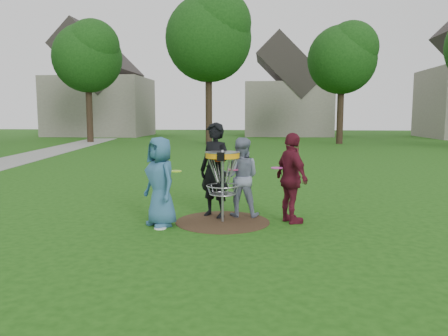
# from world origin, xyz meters

# --- Properties ---
(ground) EXTENTS (100.00, 100.00, 0.00)m
(ground) POSITION_xyz_m (0.00, 0.00, 0.00)
(ground) COLOR #19470F
(ground) RESTS_ON ground
(dirt_patch) EXTENTS (1.80, 1.80, 0.01)m
(dirt_patch) POSITION_xyz_m (0.00, 0.00, 0.00)
(dirt_patch) COLOR #47331E
(dirt_patch) RESTS_ON ground
(player_blue) EXTENTS (0.93, 0.94, 1.64)m
(player_blue) POSITION_xyz_m (-1.11, -0.38, 0.82)
(player_blue) COLOR #305F84
(player_blue) RESTS_ON ground
(player_black) EXTENTS (0.82, 0.74, 1.88)m
(player_black) POSITION_xyz_m (-0.19, 0.41, 0.94)
(player_black) COLOR black
(player_black) RESTS_ON ground
(player_grey) EXTENTS (0.80, 0.64, 1.59)m
(player_grey) POSITION_xyz_m (0.32, 0.52, 0.79)
(player_grey) COLOR gray
(player_grey) RESTS_ON ground
(player_maroon) EXTENTS (0.82, 1.08, 1.71)m
(player_maroon) POSITION_xyz_m (1.30, 0.06, 0.85)
(player_maroon) COLOR maroon
(player_maroon) RESTS_ON ground
(disc_on_grass) EXTENTS (0.22, 0.22, 0.02)m
(disc_on_grass) POSITION_xyz_m (-1.07, -0.61, 0.01)
(disc_on_grass) COLOR white
(disc_on_grass) RESTS_ON ground
(disc_golf_basket) EXTENTS (0.66, 0.67, 1.38)m
(disc_golf_basket) POSITION_xyz_m (0.00, -0.00, 1.02)
(disc_golf_basket) COLOR #9EA0A5
(disc_golf_basket) RESTS_ON ground
(held_discs) EXTENTS (2.08, 0.79, 0.20)m
(held_discs) POSITION_xyz_m (0.07, 0.05, 1.04)
(held_discs) COLOR #BAFA1B
(held_discs) RESTS_ON ground
(tree_row) EXTENTS (51.20, 17.42, 9.90)m
(tree_row) POSITION_xyz_m (0.44, 20.67, 6.21)
(tree_row) COLOR #38281C
(tree_row) RESTS_ON ground
(house_row) EXTENTS (44.50, 10.65, 11.62)m
(house_row) POSITION_xyz_m (4.78, 33.07, 4.14)
(house_row) COLOR gray
(house_row) RESTS_ON ground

